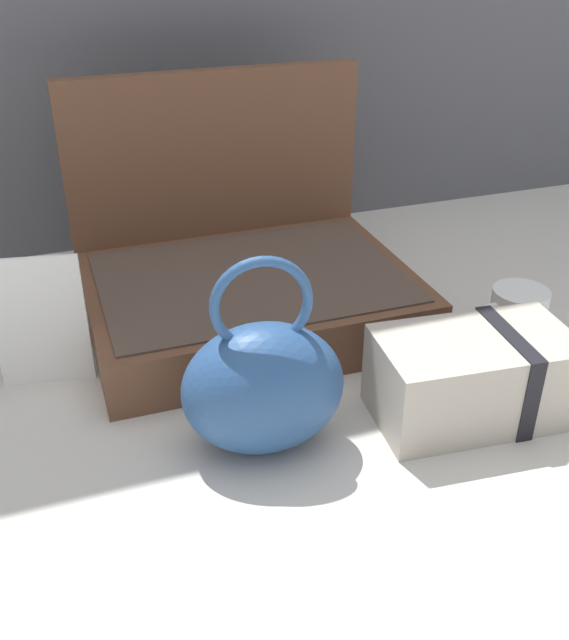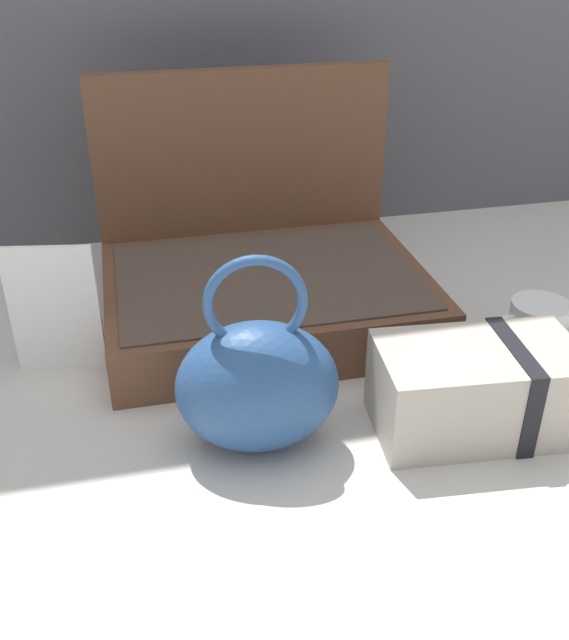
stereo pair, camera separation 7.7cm
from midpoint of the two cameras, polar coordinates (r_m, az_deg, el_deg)
ground_plane at (r=0.90m, az=0.66°, el=-6.76°), size 6.00×6.00×0.00m
open_suitcase at (r=1.07m, az=0.25°, el=3.96°), size 0.46×0.36×0.33m
teal_pouch_handbag at (r=0.80m, az=0.64°, el=-5.13°), size 0.19×0.14×0.24m
cream_toiletry_bag at (r=0.88m, az=17.42°, el=-5.24°), size 0.24×0.15×0.11m
coffee_mug at (r=1.04m, az=21.06°, el=-0.80°), size 0.11×0.08×0.08m
info_card_left at (r=0.96m, az=-15.43°, el=0.76°), size 0.11×0.03×0.18m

